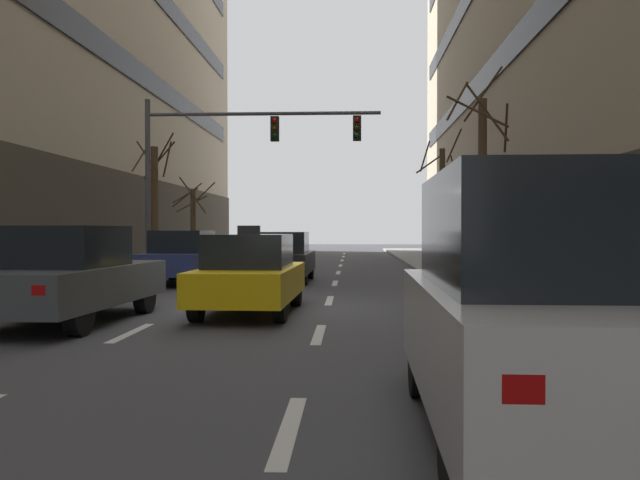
{
  "coord_description": "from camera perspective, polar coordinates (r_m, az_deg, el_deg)",
  "views": [
    {
      "loc": [
        2.06,
        -13.51,
        1.69
      ],
      "look_at": [
        0.32,
        22.18,
        1.1
      ],
      "focal_mm": 36.96,
      "sensor_mm": 36.0,
      "label": 1
    }
  ],
  "objects": [
    {
      "name": "ground_plane",
      "position": [
        13.77,
        -5.87,
        -6.1
      ],
      "size": [
        120.0,
        120.0,
        0.0
      ],
      "primitive_type": "plane",
      "color": "#424247"
    },
    {
      "name": "sidewalk_right",
      "position": [
        14.27,
        20.38,
        -5.63
      ],
      "size": [
        3.53,
        80.0,
        0.14
      ],
      "primitive_type": "cube",
      "color": "gray",
      "rests_on": "ground"
    },
    {
      "name": "lane_stripe_l1_s3",
      "position": [
        11.23,
        -16.03,
        -7.71
      ],
      "size": [
        0.16,
        2.0,
        0.01
      ],
      "primitive_type": "cube",
      "color": "silver",
      "rests_on": "ground"
    },
    {
      "name": "lane_stripe_l1_s4",
      "position": [
        16.01,
        -10.23,
        -5.11
      ],
      "size": [
        0.16,
        2.0,
        0.01
      ],
      "primitive_type": "cube",
      "color": "silver",
      "rests_on": "ground"
    },
    {
      "name": "lane_stripe_l1_s5",
      "position": [
        20.89,
        -7.13,
        -3.69
      ],
      "size": [
        0.16,
        2.0,
        0.01
      ],
      "primitive_type": "cube",
      "color": "silver",
      "rests_on": "ground"
    },
    {
      "name": "lane_stripe_l1_s6",
      "position": [
        25.82,
        -5.22,
        -2.8
      ],
      "size": [
        0.16,
        2.0,
        0.01
      ],
      "primitive_type": "cube",
      "color": "silver",
      "rests_on": "ground"
    },
    {
      "name": "lane_stripe_l1_s7",
      "position": [
        30.77,
        -3.92,
        -2.2
      ],
      "size": [
        0.16,
        2.0,
        0.01
      ],
      "primitive_type": "cube",
      "color": "silver",
      "rests_on": "ground"
    },
    {
      "name": "lane_stripe_l1_s8",
      "position": [
        35.73,
        -2.98,
        -1.76
      ],
      "size": [
        0.16,
        2.0,
        0.01
      ],
      "primitive_type": "cube",
      "color": "silver",
      "rests_on": "ground"
    },
    {
      "name": "lane_stripe_l1_s9",
      "position": [
        40.71,
        -2.28,
        -1.43
      ],
      "size": [
        0.16,
        2.0,
        0.01
      ],
      "primitive_type": "cube",
      "color": "silver",
      "rests_on": "ground"
    },
    {
      "name": "lane_stripe_l1_s10",
      "position": [
        45.68,
        -1.72,
        -1.17
      ],
      "size": [
        0.16,
        2.0,
        0.01
      ],
      "primitive_type": "cube",
      "color": "silver",
      "rests_on": "ground"
    },
    {
      "name": "lane_stripe_l2_s2",
      "position": [
        5.79,
        -2.7,
        -15.97
      ],
      "size": [
        0.16,
        2.0,
        0.01
      ],
      "primitive_type": "cube",
      "color": "silver",
      "rests_on": "ground"
    },
    {
      "name": "lane_stripe_l2_s3",
      "position": [
        10.66,
        -0.1,
        -8.15
      ],
      "size": [
        0.16,
        2.0,
        0.01
      ],
      "primitive_type": "cube",
      "color": "silver",
      "rests_on": "ground"
    },
    {
      "name": "lane_stripe_l2_s4",
      "position": [
        15.61,
        0.83,
        -5.25
      ],
      "size": [
        0.16,
        2.0,
        0.01
      ],
      "primitive_type": "cube",
      "color": "silver",
      "rests_on": "ground"
    },
    {
      "name": "lane_stripe_l2_s5",
      "position": [
        20.59,
        1.3,
        -3.75
      ],
      "size": [
        0.16,
        2.0,
        0.01
      ],
      "primitive_type": "cube",
      "color": "silver",
      "rests_on": "ground"
    },
    {
      "name": "lane_stripe_l2_s6",
      "position": [
        25.57,
        1.59,
        -2.83
      ],
      "size": [
        0.16,
        2.0,
        0.01
      ],
      "primitive_type": "cube",
      "color": "silver",
      "rests_on": "ground"
    },
    {
      "name": "lane_stripe_l2_s7",
      "position": [
        30.56,
        1.79,
        -2.21
      ],
      "size": [
        0.16,
        2.0,
        0.01
      ],
      "primitive_type": "cube",
      "color": "silver",
      "rests_on": "ground"
    },
    {
      "name": "lane_stripe_l2_s8",
      "position": [
        35.56,
        1.93,
        -1.77
      ],
      "size": [
        0.16,
        2.0,
        0.01
      ],
      "primitive_type": "cube",
      "color": "silver",
      "rests_on": "ground"
    },
    {
      "name": "lane_stripe_l2_s9",
      "position": [
        40.55,
        2.03,
        -1.44
      ],
      "size": [
        0.16,
        2.0,
        0.01
      ],
      "primitive_type": "cube",
      "color": "silver",
      "rests_on": "ground"
    },
    {
      "name": "lane_stripe_l2_s10",
      "position": [
        45.55,
        2.12,
        -1.18
      ],
      "size": [
        0.16,
        2.0,
        0.01
      ],
      "primitive_type": "cube",
      "color": "silver",
      "rests_on": "ground"
    },
    {
      "name": "taxi_driving_0",
      "position": [
        13.2,
        -6.06,
        -2.99
      ],
      "size": [
        1.87,
        4.27,
        1.76
      ],
      "color": "black",
      "rests_on": "ground"
    },
    {
      "name": "car_driving_1",
      "position": [
        20.94,
        -11.69,
        -1.47
      ],
      "size": [
        1.99,
        4.46,
        1.65
      ],
      "color": "black",
      "rests_on": "ground"
    },
    {
      "name": "car_driving_2",
      "position": [
        20.98,
        -3.25,
        -1.51
      ],
      "size": [
        1.83,
        4.29,
        1.6
      ],
      "color": "black",
      "rests_on": "ground"
    },
    {
      "name": "car_driving_3",
      "position": [
        12.62,
        -20.93,
        -2.88
      ],
      "size": [
        2.18,
        4.75,
        1.75
      ],
      "color": "black",
      "rests_on": "ground"
    },
    {
      "name": "car_parked_0",
      "position": [
        5.53,
        18.36,
        -5.6
      ],
      "size": [
        1.91,
        4.44,
        2.13
      ],
      "color": "black",
      "rests_on": "ground"
    },
    {
      "name": "traffic_signal_0",
      "position": [
        22.96,
        -7.84,
        7.72
      ],
      "size": [
        8.11,
        0.35,
        6.02
      ],
      "color": "#4C4C51",
      "rests_on": "sidewalk_left"
    },
    {
      "name": "street_tree_0",
      "position": [
        34.07,
        -10.94,
        1.7
      ],
      "size": [
        2.24,
        1.95,
        4.16
      ],
      "color": "#4C3823",
      "rests_on": "sidewalk_left"
    },
    {
      "name": "street_tree_1",
      "position": [
        27.76,
        -14.12,
        3.16
      ],
      "size": [
        1.58,
        1.46,
        5.5
      ],
      "color": "#4C3823",
      "rests_on": "sidewalk_left"
    },
    {
      "name": "street_tree_2",
      "position": [
        20.55,
        13.87,
        5.04
      ],
      "size": [
        2.0,
        2.32,
        6.57
      ],
      "color": "#4C3823",
      "rests_on": "sidewalk_right"
    },
    {
      "name": "street_tree_3",
      "position": [
        29.31,
        10.5,
        3.28
      ],
      "size": [
        1.95,
        1.83,
        5.89
      ],
      "color": "#4C3823",
      "rests_on": "sidewalk_right"
    },
    {
      "name": "pedestrian_0",
      "position": [
        31.66,
        12.01,
        -0.33
      ],
      "size": [
        0.29,
        0.51,
        1.5
      ],
      "color": "black",
      "rests_on": "sidewalk_right"
    },
    {
      "name": "pedestrian_1",
      "position": [
        13.61,
        19.01,
        -1.49
      ],
      "size": [
        0.51,
        0.29,
        1.69
      ],
      "color": "#383D59",
      "rests_on": "sidewalk_right"
    }
  ]
}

